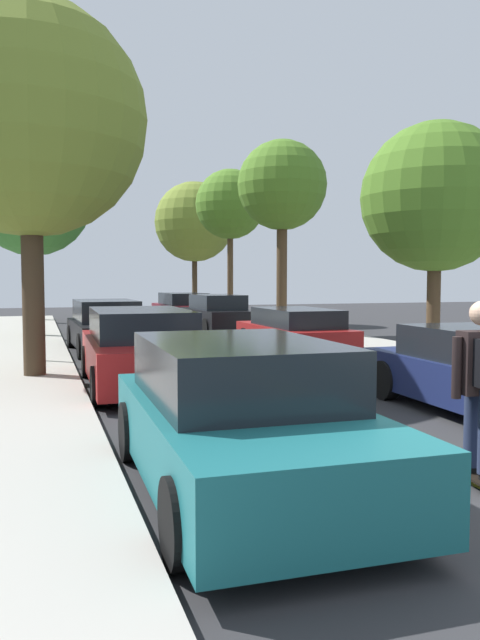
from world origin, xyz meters
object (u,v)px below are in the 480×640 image
street_tree_left_near (32,198)px  parked_car_left_nearest (242,419)px  parked_car_right_farthest (183,308)px  street_tree_left_far (33,199)px  parked_car_left_near (142,349)px  street_tree_right_nearest (436,198)px  parked_car_right_far (218,315)px  street_tree_left_nearest (29,120)px  street_tree_right_farthest (194,222)px  parked_car_right_near (294,332)px  skateboard (478,478)px  parked_car_left_far (107,327)px  street_tree_right_far (230,205)px  street_tree_right_near (282,187)px  streetlamp (37,230)px

street_tree_left_near → parked_car_left_nearest: bearing=-83.4°
parked_car_right_farthest → street_tree_left_far: size_ratio=0.59×
parked_car_left_near → parked_car_right_farthest: (4.40, 16.00, -0.04)m
parked_car_left_near → street_tree_right_nearest: street_tree_right_nearest is taller
parked_car_right_far → street_tree_left_nearest: street_tree_left_nearest is taller
street_tree_left_nearest → street_tree_left_far: 17.00m
parked_car_left_nearest → street_tree_left_far: (-1.85, 24.05, 4.82)m
street_tree_left_far → street_tree_right_farthest: street_tree_left_far is taller
parked_car_right_near → parked_car_right_farthest: bearing=90.0°
parked_car_right_farthest → skateboard: 22.56m
parked_car_left_far → street_tree_right_farthest: size_ratio=0.61×
street_tree_left_far → street_tree_right_far: 8.78m
parked_car_right_near → street_tree_right_farthest: (1.85, 17.96, 4.34)m
street_tree_left_near → parked_car_right_farthest: bearing=43.4°
street_tree_right_near → parked_car_left_nearest: bearing=-113.1°
parked_car_left_nearest → parked_car_left_far: (-0.00, 11.73, -0.01)m
parked_car_left_near → skateboard: parked_car_left_near is taller
street_tree_right_far → street_tree_right_farthest: (0.00, 6.44, -0.19)m
parked_car_left_near → street_tree_right_farthest: bearing=73.6°
street_tree_left_nearest → skateboard: bearing=-62.4°
parked_car_right_far → parked_car_right_farthest: size_ratio=0.92×
parked_car_right_far → street_tree_right_nearest: bearing=-79.8°
parked_car_left_nearest → street_tree_right_nearest: (6.25, 5.96, 2.99)m
streetlamp → skateboard: 10.98m
street_tree_left_near → street_tree_right_near: 8.21m
parked_car_left_far → streetlamp: 3.88m
parked_car_left_nearest → streetlamp: streetlamp is taller
street_tree_left_near → street_tree_right_farthest: size_ratio=0.91×
parked_car_left_near → street_tree_right_farthest: (6.25, 21.28, 4.25)m
street_tree_right_near → parked_car_right_near: bearing=-108.6°
street_tree_right_farthest → street_tree_left_near: bearing=-125.9°
parked_car_left_near → streetlamp: streetlamp is taller
street_tree_left_nearest → streetlamp: street_tree_left_nearest is taller
street_tree_left_nearest → street_tree_right_near: size_ratio=1.07×
street_tree_right_far → street_tree_right_farthest: 6.45m
street_tree_left_nearest → street_tree_right_far: (8.09, 13.62, 0.22)m
street_tree_left_nearest → streetlamp: 2.85m
parked_car_left_nearest → parked_car_left_near: bearing=90.0°
parked_car_left_near → street_tree_left_near: (-1.85, 10.09, 3.85)m
street_tree_left_far → skateboard: (4.01, -24.65, -5.41)m
street_tree_left_nearest → street_tree_right_nearest: street_tree_left_nearest is taller
parked_car_right_farthest → skateboard: size_ratio=5.13×
street_tree_right_nearest → parked_car_right_farthest: bearing=96.6°
street_tree_right_nearest → street_tree_right_far: size_ratio=0.78×
parked_car_right_far → street_tree_right_nearest: street_tree_right_nearest is taller
parked_car_right_near → street_tree_right_nearest: size_ratio=0.81×
parked_car_left_near → skateboard: bearing=-71.4°
street_tree_left_nearest → street_tree_right_far: 15.84m
parked_car_left_far → street_tree_left_far: 13.35m
street_tree_left_nearest → street_tree_right_far: size_ratio=1.07×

